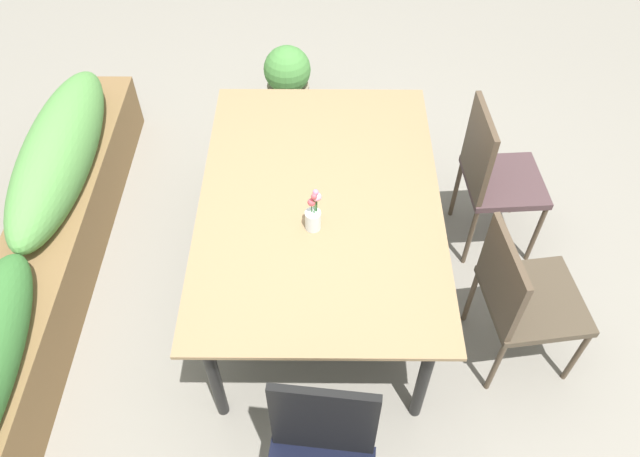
% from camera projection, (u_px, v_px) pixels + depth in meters
% --- Properties ---
extents(ground_plane, '(12.00, 12.00, 0.00)m').
position_uv_depth(ground_plane, '(314.00, 298.00, 3.47)').
color(ground_plane, gray).
extents(dining_table, '(1.73, 1.17, 0.74)m').
position_uv_depth(dining_table, '(320.00, 206.00, 3.00)').
color(dining_table, '#8C704C').
rests_on(dining_table, ground).
extents(chair_near_left, '(0.51, 0.51, 0.88)m').
position_uv_depth(chair_near_left, '(522.00, 295.00, 2.88)').
color(chair_near_left, '#473B2D').
rests_on(chair_near_left, ground).
extents(chair_near_right, '(0.45, 0.45, 0.95)m').
position_uv_depth(chair_near_right, '(493.00, 173.00, 3.35)').
color(chair_near_right, '#483336').
rests_on(chair_near_right, ground).
extents(flower_vase, '(0.07, 0.07, 0.24)m').
position_uv_depth(flower_vase, '(314.00, 215.00, 2.78)').
color(flower_vase, silver).
rests_on(flower_vase, dining_table).
extents(planter_box, '(3.27, 0.41, 0.71)m').
position_uv_depth(planter_box, '(31.00, 272.00, 3.18)').
color(planter_box, brown).
rests_on(planter_box, ground).
extents(potted_plant, '(0.33, 0.33, 0.57)m').
position_uv_depth(potted_plant, '(288.00, 83.00, 4.29)').
color(potted_plant, gray).
rests_on(potted_plant, ground).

